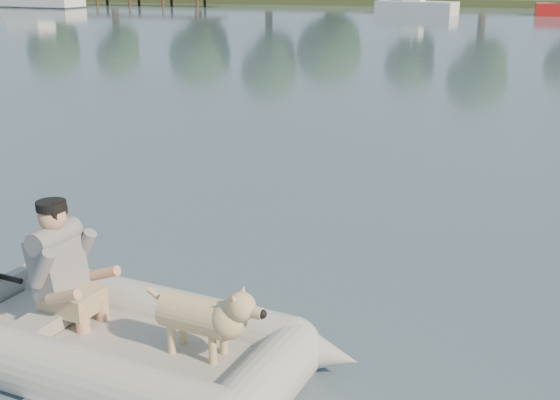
% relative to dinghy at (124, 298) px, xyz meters
% --- Properties ---
extents(water, '(160.00, 160.00, 0.00)m').
position_rel_dinghy_xyz_m(water, '(0.22, -0.10, -0.61)').
color(water, slate).
rests_on(water, ground).
extents(shore_bank, '(160.00, 12.00, 0.70)m').
position_rel_dinghy_xyz_m(shore_bank, '(0.22, 61.90, -0.36)').
color(shore_bank, '#47512D').
rests_on(shore_bank, water).
extents(dinghy, '(5.39, 4.28, 1.42)m').
position_rel_dinghy_xyz_m(dinghy, '(0.00, 0.00, 0.00)').
color(dinghy, '#ACACA6').
rests_on(dinghy, water).
extents(man, '(0.85, 0.77, 1.11)m').
position_rel_dinghy_xyz_m(man, '(-0.69, 0.19, 0.19)').
color(man, slate).
rests_on(man, dinghy).
extents(dog, '(1.01, 0.52, 0.64)m').
position_rel_dinghy_xyz_m(dog, '(0.66, -0.08, -0.08)').
color(dog, tan).
rests_on(dog, dinghy).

